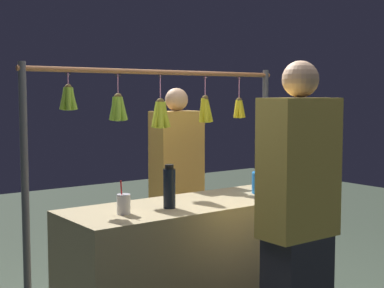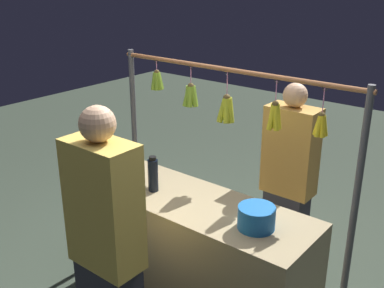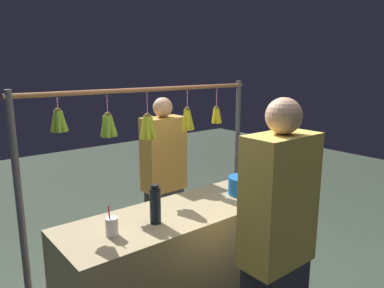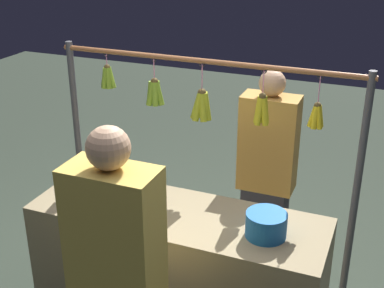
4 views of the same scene
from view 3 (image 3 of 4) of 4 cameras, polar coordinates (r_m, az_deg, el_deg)
name	(u,v)px [view 3 (image 3 of 4)]	position (r m, az deg, el deg)	size (l,w,h in m)	color
market_counter	(185,267)	(2.78, -1.10, -18.62)	(1.76, 0.58, 0.88)	tan
display_rack	(148,152)	(2.80, -6.79, -1.21)	(1.96, 0.13, 1.73)	#4C4C51
water_bottle	(155,205)	(2.34, -5.73, -9.41)	(0.07, 0.07, 0.25)	black
blue_bucket	(243,186)	(2.87, 7.90, -6.42)	(0.22, 0.22, 0.14)	#1B64B6
drink_cup	(112,227)	(2.24, -12.36, -12.44)	(0.07, 0.07, 0.19)	silver
vendor_person	(164,186)	(3.37, -4.36, -6.52)	(0.38, 0.20, 1.59)	#2D2D38
customer_person	(276,257)	(2.13, 12.96, -16.71)	(0.41, 0.22, 1.71)	#2D2D38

